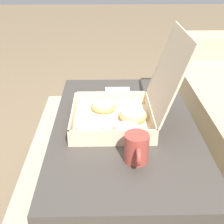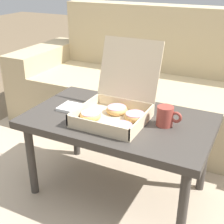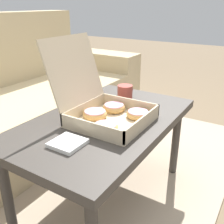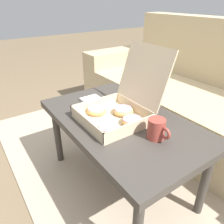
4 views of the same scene
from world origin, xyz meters
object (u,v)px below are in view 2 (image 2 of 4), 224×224
at_px(coffee_mug, 166,116).
at_px(couch, 167,93).
at_px(pastry_box, 118,107).
at_px(coffee_table, 119,127).

bearing_deg(coffee_mug, couch, 105.84).
bearing_deg(pastry_box, coffee_table, 54.96).
height_order(coffee_table, pastry_box, pastry_box).
relative_size(coffee_table, pastry_box, 2.28).
bearing_deg(couch, coffee_mug, -74.16).
distance_m(couch, coffee_table, 0.88).
xyz_separation_m(coffee_table, pastry_box, (-0.00, -0.01, 0.11)).
bearing_deg(pastry_box, couch, 89.76).
xyz_separation_m(pastry_box, coffee_mug, (0.24, 0.03, -0.01)).
relative_size(coffee_table, coffee_mug, 7.69).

